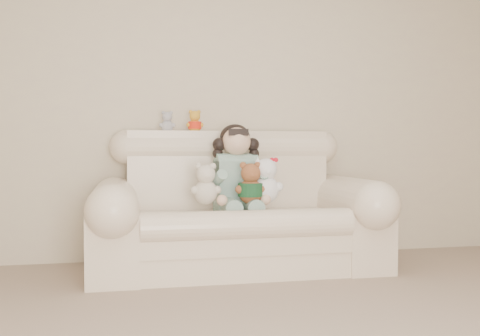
% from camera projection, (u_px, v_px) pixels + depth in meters
% --- Properties ---
extents(wall_back, '(4.50, 0.00, 4.50)m').
position_uv_depth(wall_back, '(242.00, 98.00, 4.48)').
color(wall_back, beige).
rests_on(wall_back, ground).
extents(sofa, '(2.10, 0.95, 1.03)m').
position_uv_depth(sofa, '(237.00, 200.00, 3.98)').
color(sofa, beige).
rests_on(sofa, floor).
extents(seated_child, '(0.45, 0.53, 0.66)m').
position_uv_depth(seated_child, '(236.00, 167.00, 4.05)').
color(seated_child, '#266B53').
rests_on(seated_child, sofa).
extents(brown_teddy, '(0.27, 0.25, 0.35)m').
position_uv_depth(brown_teddy, '(250.00, 179.00, 3.83)').
color(brown_teddy, brown).
rests_on(brown_teddy, sofa).
extents(white_cat, '(0.26, 0.20, 0.39)m').
position_uv_depth(white_cat, '(266.00, 176.00, 3.89)').
color(white_cat, white).
rests_on(white_cat, sofa).
extents(cream_teddy, '(0.26, 0.23, 0.34)m').
position_uv_depth(cream_teddy, '(206.00, 180.00, 3.80)').
color(cream_teddy, silver).
rests_on(cream_teddy, sofa).
extents(yellow_mini_bear, '(0.15, 0.13, 0.21)m').
position_uv_depth(yellow_mini_bear, '(195.00, 119.00, 4.24)').
color(yellow_mini_bear, yellow).
rests_on(yellow_mini_bear, sofa).
extents(grey_mini_plush, '(0.15, 0.14, 0.20)m').
position_uv_depth(grey_mini_plush, '(167.00, 120.00, 4.21)').
color(grey_mini_plush, '#B6B5BD').
rests_on(grey_mini_plush, sofa).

